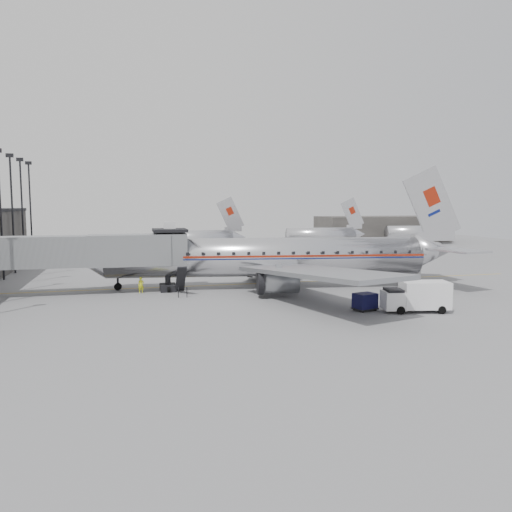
% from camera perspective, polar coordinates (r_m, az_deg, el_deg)
% --- Properties ---
extents(ground, '(160.00, 160.00, 0.00)m').
position_cam_1_polar(ground, '(50.06, 0.99, -4.25)').
color(ground, slate).
rests_on(ground, ground).
extents(hangar, '(30.00, 12.00, 6.00)m').
position_cam_1_polar(hangar, '(122.26, 14.19, 3.01)').
color(hangar, '#363331').
rests_on(hangar, ground).
extents(apron_line, '(60.00, 0.15, 0.01)m').
position_cam_1_polar(apron_line, '(56.55, 2.35, -3.07)').
color(apron_line, gold).
rests_on(apron_line, ground).
extents(jet_bridge, '(21.00, 6.20, 7.10)m').
position_cam_1_polar(jet_bridge, '(51.60, -18.29, 0.44)').
color(jet_bridge, '#5D5F61').
rests_on(jet_bridge, ground).
extents(distant_aircraft_near, '(16.39, 3.20, 10.26)m').
position_cam_1_polar(distant_aircraft_near, '(90.46, -7.05, 2.01)').
color(distant_aircraft_near, silver).
rests_on(distant_aircraft_near, ground).
extents(distant_aircraft_mid, '(16.39, 3.20, 10.26)m').
position_cam_1_polar(distant_aircraft_mid, '(100.82, 7.51, 2.41)').
color(distant_aircraft_mid, silver).
rests_on(distant_aircraft_mid, ground).
extents(distant_aircraft_far, '(16.39, 3.20, 10.26)m').
position_cam_1_polar(distant_aircraft_far, '(115.24, 17.94, 2.60)').
color(distant_aircraft_far, silver).
rests_on(distant_aircraft_far, ground).
extents(airliner, '(41.14, 37.87, 13.06)m').
position_cam_1_polar(airliner, '(52.81, 2.00, -0.12)').
color(airliner, silver).
rests_on(airliner, ground).
extents(service_van, '(5.67, 3.08, 2.53)m').
position_cam_1_polar(service_van, '(43.28, 17.87, -4.36)').
color(service_van, white).
rests_on(service_van, ground).
extents(baggage_cart_navy, '(2.18, 1.88, 1.46)m').
position_cam_1_polar(baggage_cart_navy, '(42.79, 12.35, -5.08)').
color(baggage_cart_navy, black).
rests_on(baggage_cart_navy, ground).
extents(baggage_cart_white, '(2.46, 2.11, 1.66)m').
position_cam_1_polar(baggage_cart_white, '(58.61, 17.15, -2.14)').
color(baggage_cart_white, silver).
rests_on(baggage_cart_white, ground).
extents(ramp_worker, '(0.61, 0.42, 1.60)m').
position_cam_1_polar(ramp_worker, '(51.22, -13.01, -3.26)').
color(ramp_worker, yellow).
rests_on(ramp_worker, ground).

